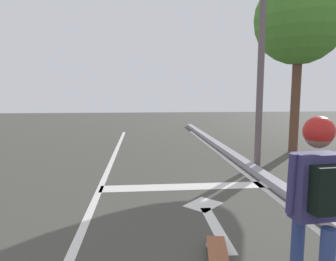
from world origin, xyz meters
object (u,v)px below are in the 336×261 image
(traffic_signal_mast, at_px, (193,9))
(roadside_tree, at_px, (300,20))
(skater, at_px, (317,192))
(spare_skateboard, at_px, (218,256))

(traffic_signal_mast, height_order, roadside_tree, roadside_tree)
(skater, distance_m, roadside_tree, 7.84)
(skater, height_order, traffic_signal_mast, traffic_signal_mast)
(spare_skateboard, bearing_deg, skater, -56.64)
(spare_skateboard, distance_m, traffic_signal_mast, 5.52)
(skater, distance_m, traffic_signal_mast, 5.62)
(traffic_signal_mast, xyz_separation_m, roadside_tree, (3.42, 1.59, 0.19))
(roadside_tree, bearing_deg, spare_skateboard, -123.91)
(spare_skateboard, distance_m, roadside_tree, 7.86)
(spare_skateboard, height_order, roadside_tree, roadside_tree)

